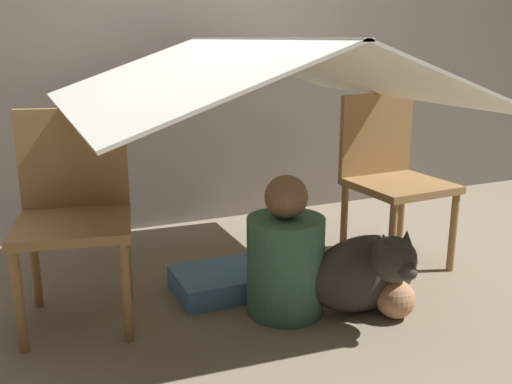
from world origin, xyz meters
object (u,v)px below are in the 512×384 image
chair_right (390,172)px  dog (368,271)px  chair_left (74,207)px  person_front (285,258)px

chair_right → dog: 0.69m
chair_left → person_front: 0.87m
chair_left → dog: (1.08, -0.46, -0.28)m
chair_left → person_front: size_ratio=1.43×
chair_right → dog: (-0.43, -0.46, -0.28)m
person_front → chair_right: bearing=23.3°
chair_right → dog: bearing=-136.0°
person_front → dog: person_front is taller
person_front → dog: 0.34m
chair_left → chair_right: (1.51, 0.00, 0.00)m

